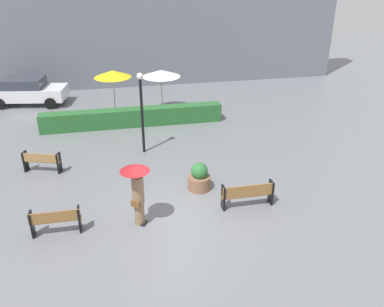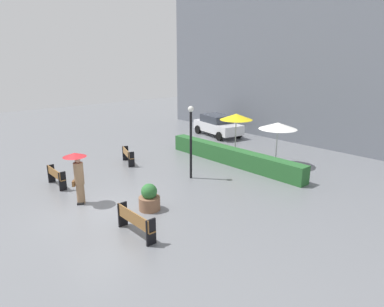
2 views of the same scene
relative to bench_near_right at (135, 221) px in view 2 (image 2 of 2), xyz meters
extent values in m
plane|color=slate|center=(-2.73, -0.05, -0.52)|extent=(60.00, 60.00, 0.00)
cube|color=olive|center=(0.00, 0.06, -0.09)|extent=(1.84, 0.26, 0.04)
cube|color=olive|center=(0.00, -0.08, 0.14)|extent=(1.84, 0.05, 0.44)
cube|color=black|center=(-0.86, 0.04, -0.08)|extent=(0.06, 0.35, 0.88)
cube|color=black|center=(0.86, 0.05, -0.08)|extent=(0.06, 0.35, 0.88)
cube|color=olive|center=(-6.28, -0.22, -0.05)|extent=(1.54, 0.24, 0.04)
cube|color=olive|center=(-6.29, -0.35, 0.16)|extent=(1.54, 0.05, 0.38)
cube|color=black|center=(-6.99, -0.24, -0.09)|extent=(0.06, 0.32, 0.87)
cube|color=black|center=(-5.58, -0.25, -0.09)|extent=(0.06, 0.32, 0.87)
cube|color=#9E7242|center=(-7.21, 4.12, -0.06)|extent=(1.53, 0.70, 0.04)
cube|color=#9E7242|center=(-7.25, 3.99, 0.14)|extent=(1.47, 0.51, 0.36)
cube|color=black|center=(-7.88, 4.32, -0.10)|extent=(0.16, 0.34, 0.84)
cube|color=black|center=(-6.54, 3.88, -0.10)|extent=(0.16, 0.34, 0.84)
cylinder|color=#8C6B4C|center=(-3.72, -0.23, -0.11)|extent=(0.32, 0.32, 0.83)
cube|color=black|center=(-3.67, -0.27, -0.48)|extent=(0.41, 0.40, 0.08)
cylinder|color=#8C6B4C|center=(-3.72, -0.23, 0.75)|extent=(0.38, 0.38, 0.90)
sphere|color=tan|center=(-3.72, -0.23, 1.31)|extent=(0.21, 0.21, 0.21)
cube|color=brown|center=(-3.83, -0.42, 0.36)|extent=(0.29, 0.24, 0.22)
cylinder|color=black|center=(-3.77, -0.31, 1.08)|extent=(0.02, 0.02, 0.90)
cone|color=maroon|center=(-3.77, -0.31, 1.53)|extent=(0.92, 0.92, 0.16)
cylinder|color=brown|center=(-1.36, 1.51, -0.26)|extent=(0.83, 0.83, 0.52)
sphere|color=#2D6B33|center=(-1.36, 1.51, 0.23)|extent=(0.62, 0.62, 0.62)
cylinder|color=black|center=(-3.06, 5.13, 1.13)|extent=(0.12, 0.12, 3.30)
sphere|color=white|center=(-3.06, 5.13, 2.90)|extent=(0.28, 0.28, 0.28)
cylinder|color=silver|center=(-4.12, 9.56, 0.70)|extent=(0.06, 0.06, 2.44)
cone|color=yellow|center=(-4.12, 9.56, 1.92)|extent=(1.90, 1.90, 0.35)
cylinder|color=silver|center=(-1.55, 10.02, 0.59)|extent=(0.06, 0.06, 2.21)
cone|color=white|center=(-1.55, 10.02, 1.69)|extent=(2.05, 2.05, 0.35)
cube|color=#28602D|center=(-3.29, 8.35, -0.06)|extent=(9.15, 0.70, 0.91)
cube|color=slate|center=(-2.73, 15.95, 4.92)|extent=(28.00, 1.20, 10.88)
cube|color=silver|center=(-8.97, 13.02, 0.15)|extent=(4.44, 2.44, 0.70)
cube|color=#333842|center=(-9.17, 13.06, 0.77)|extent=(2.44, 1.96, 0.55)
cylinder|color=black|center=(-7.42, 13.64, -0.20)|extent=(0.67, 0.33, 0.64)
cylinder|color=black|center=(-7.71, 11.92, -0.20)|extent=(0.67, 0.33, 0.64)
cylinder|color=black|center=(-10.23, 14.13, -0.20)|extent=(0.67, 0.33, 0.64)
cylinder|color=black|center=(-10.53, 12.40, -0.20)|extent=(0.67, 0.33, 0.64)
camera|label=1|loc=(-4.25, -11.16, 7.23)|focal=37.78mm
camera|label=2|loc=(8.99, -5.39, 5.18)|focal=32.08mm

